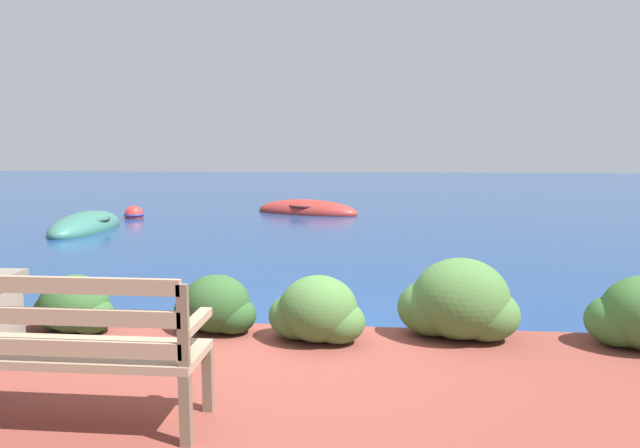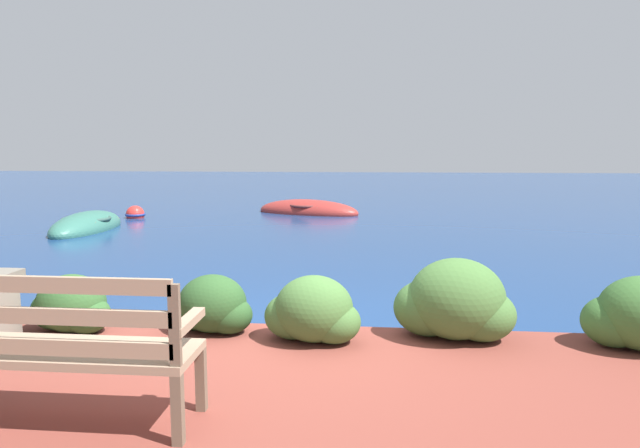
{
  "view_description": "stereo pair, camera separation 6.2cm",
  "coord_description": "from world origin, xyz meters",
  "px_view_note": "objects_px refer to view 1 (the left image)",
  "views": [
    {
      "loc": [
        0.82,
        -5.04,
        1.83
      ],
      "look_at": [
        -0.17,
        5.81,
        0.39
      ],
      "focal_mm": 32.0,
      "sensor_mm": 36.0,
      "label": 1
    },
    {
      "loc": [
        0.88,
        -5.03,
        1.83
      ],
      "look_at": [
        -0.17,
        5.81,
        0.39
      ],
      "focal_mm": 32.0,
      "sensor_mm": 36.0,
      "label": 2
    }
  ],
  "objects_px": {
    "park_bench": "(71,346)",
    "rowboat_nearest": "(86,227)",
    "mooring_buoy": "(134,215)",
    "rowboat_mid": "(307,211)"
  },
  "relations": [
    {
      "from": "park_bench",
      "to": "mooring_buoy",
      "type": "distance_m",
      "value": 12.44
    },
    {
      "from": "mooring_buoy",
      "to": "park_bench",
      "type": "bearing_deg",
      "value": -68.3
    },
    {
      "from": "park_bench",
      "to": "rowboat_mid",
      "type": "relative_size",
      "value": 0.47
    },
    {
      "from": "park_bench",
      "to": "rowboat_nearest",
      "type": "xyz_separation_m",
      "value": [
        -4.73,
        9.23,
        -0.64
      ]
    },
    {
      "from": "rowboat_mid",
      "to": "mooring_buoy",
      "type": "xyz_separation_m",
      "value": [
        -4.47,
        -1.47,
        0.03
      ]
    },
    {
      "from": "rowboat_nearest",
      "to": "park_bench",
      "type": "bearing_deg",
      "value": 24.22
    },
    {
      "from": "rowboat_nearest",
      "to": "mooring_buoy",
      "type": "distance_m",
      "value": 2.32
    },
    {
      "from": "rowboat_mid",
      "to": "mooring_buoy",
      "type": "bearing_deg",
      "value": -142.94
    },
    {
      "from": "park_bench",
      "to": "mooring_buoy",
      "type": "relative_size",
      "value": 2.84
    },
    {
      "from": "park_bench",
      "to": "mooring_buoy",
      "type": "height_order",
      "value": "park_bench"
    }
  ]
}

